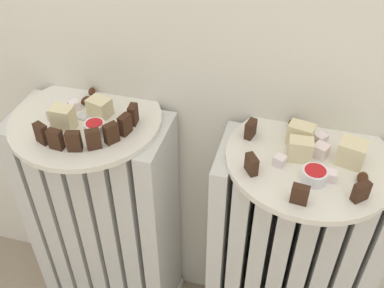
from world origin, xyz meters
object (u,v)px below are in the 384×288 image
plate_left (86,120)px  fork (73,125)px  plate_right (310,159)px  jam_bowl_left (95,128)px  radiator_left (106,225)px  radiator_right (286,265)px  jam_bowl_right (314,175)px

plate_left → fork: size_ratio=2.93×
plate_right → jam_bowl_left: (-0.40, -0.04, 0.02)m
plate_right → jam_bowl_left: size_ratio=7.86×
radiator_left → plate_left: size_ratio=2.04×
plate_right → fork: 0.46m
jam_bowl_left → plate_left: bearing=135.0°
plate_right → jam_bowl_left: 0.41m
radiator_left → plate_left: plate_left is taller
radiator_right → jam_bowl_left: (-0.40, -0.04, 0.34)m
plate_right → radiator_left: bearing=180.0°
jam_bowl_left → fork: 0.06m
plate_left → radiator_right: bearing=0.0°
plate_left → jam_bowl_left: size_ratio=7.86×
radiator_left → fork: bearing=-109.2°
plate_left → jam_bowl_right: bearing=-7.7°
plate_left → radiator_left: bearing=0.0°
plate_left → plate_right: size_ratio=1.00×
jam_bowl_right → fork: size_ratio=0.42×
radiator_right → jam_bowl_right: jam_bowl_right is taller
jam_bowl_left → fork: bearing=168.1°
jam_bowl_right → jam_bowl_left: bearing=177.5°
jam_bowl_left → radiator_right: bearing=6.1°
fork → jam_bowl_left: bearing=-11.9°
plate_left → jam_bowl_left: 0.06m
plate_left → jam_bowl_right: (0.46, -0.06, 0.02)m
radiator_left → radiator_right: 0.45m
radiator_left → radiator_right: same height
plate_left → jam_bowl_right: 0.46m
plate_left → fork: (-0.01, -0.03, 0.01)m
jam_bowl_right → radiator_right: bearing=97.9°
jam_bowl_right → fork: bearing=176.4°
jam_bowl_left → jam_bowl_right: (0.41, -0.02, -0.00)m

